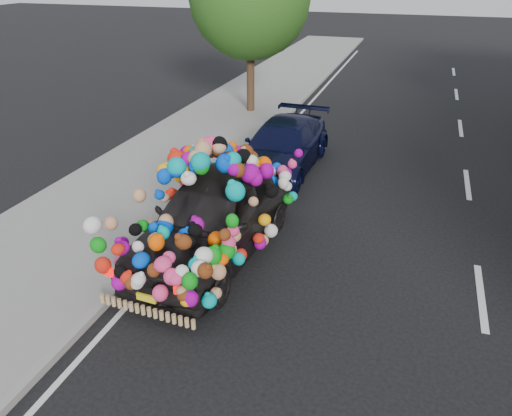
# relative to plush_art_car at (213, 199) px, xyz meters

# --- Properties ---
(ground) EXTENTS (100.00, 100.00, 0.00)m
(ground) POSITION_rel_plush_art_car_xyz_m (1.27, 0.06, -1.14)
(ground) COLOR black
(ground) RESTS_ON ground
(sidewalk) EXTENTS (4.00, 60.00, 0.12)m
(sidewalk) POSITION_rel_plush_art_car_xyz_m (-3.03, 0.06, -1.08)
(sidewalk) COLOR gray
(sidewalk) RESTS_ON ground
(kerb) EXTENTS (0.15, 60.00, 0.13)m
(kerb) POSITION_rel_plush_art_car_xyz_m (-1.08, 0.06, -1.08)
(kerb) COLOR gray
(kerb) RESTS_ON ground
(lane_markings) EXTENTS (6.00, 50.00, 0.01)m
(lane_markings) POSITION_rel_plush_art_car_xyz_m (4.87, 0.06, -1.14)
(lane_markings) COLOR silver
(lane_markings) RESTS_ON ground
(plush_art_car) EXTENTS (2.56, 4.96, 2.22)m
(plush_art_car) POSITION_rel_plush_art_car_xyz_m (0.00, 0.00, 0.00)
(plush_art_car) COLOR black
(plush_art_car) RESTS_ON ground
(navy_sedan) EXTENTS (1.95, 4.52, 1.30)m
(navy_sedan) POSITION_rel_plush_art_car_xyz_m (0.09, 4.56, -0.49)
(navy_sedan) COLOR black
(navy_sedan) RESTS_ON ground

